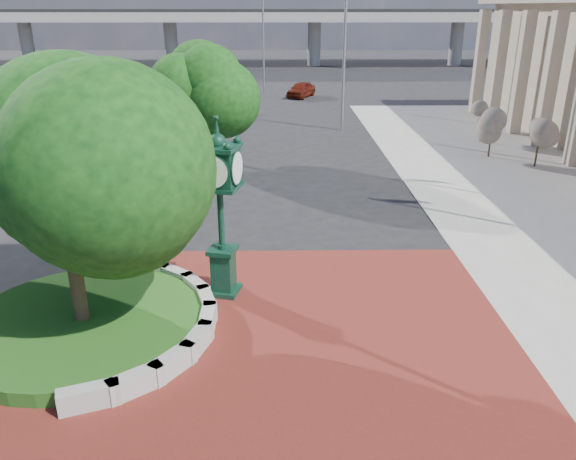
# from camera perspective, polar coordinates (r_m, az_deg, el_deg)

# --- Properties ---
(ground) EXTENTS (200.00, 200.00, 0.00)m
(ground) POSITION_cam_1_polar(r_m,az_deg,el_deg) (14.80, -1.05, -10.10)
(ground) COLOR black
(ground) RESTS_ON ground
(plaza) EXTENTS (12.00, 12.00, 0.04)m
(plaza) POSITION_cam_1_polar(r_m,az_deg,el_deg) (13.95, -1.06, -12.20)
(plaza) COLOR maroon
(plaza) RESTS_ON ground
(planter_wall) EXTENTS (2.96, 6.77, 0.54)m
(planter_wall) POSITION_cam_1_polar(r_m,az_deg,el_deg) (14.92, -11.65, -9.10)
(planter_wall) COLOR #9E9B93
(planter_wall) RESTS_ON ground
(grass_bed) EXTENTS (6.10, 6.10, 0.40)m
(grass_bed) POSITION_cam_1_polar(r_m,az_deg,el_deg) (15.55, -20.06, -9.02)
(grass_bed) COLOR #174413
(grass_bed) RESTS_ON ground
(overpass) EXTENTS (90.00, 12.00, 7.50)m
(overpass) POSITION_cam_1_polar(r_m,az_deg,el_deg) (82.58, -1.15, 20.89)
(overpass) COLOR #9E9B93
(overpass) RESTS_ON ground
(tree_planter) EXTENTS (5.20, 5.20, 6.33)m
(tree_planter) POSITION_cam_1_polar(r_m,az_deg,el_deg) (14.16, -21.88, 3.38)
(tree_planter) COLOR #38281C
(tree_planter) RESTS_ON ground
(tree_street) EXTENTS (4.40, 4.40, 5.45)m
(tree_street) POSITION_cam_1_polar(r_m,az_deg,el_deg) (31.18, -8.60, 13.10)
(tree_street) COLOR #38281C
(tree_street) RESTS_ON ground
(post_clock) EXTENTS (1.25, 1.25, 5.11)m
(post_clock) POSITION_cam_1_polar(r_m,az_deg,el_deg) (15.52, -6.90, 2.79)
(post_clock) COLOR black
(post_clock) RESTS_ON ground
(parked_car) EXTENTS (3.14, 4.38, 1.38)m
(parked_car) POSITION_cam_1_polar(r_m,az_deg,el_deg) (53.23, 1.35, 14.08)
(parked_car) COLOR #5A180C
(parked_car) RESTS_ON ground
(street_lamp_near) EXTENTS (2.33, 0.58, 10.40)m
(street_lamp_near) POSITION_cam_1_polar(r_m,az_deg,el_deg) (38.11, 6.18, 19.07)
(street_lamp_near) COLOR slate
(street_lamp_near) RESTS_ON ground
(street_lamp_far) EXTENTS (1.94, 0.65, 8.77)m
(street_lamp_far) POSITION_cam_1_polar(r_m,az_deg,el_deg) (53.03, -2.29, 18.87)
(street_lamp_far) COLOR slate
(street_lamp_far) RESTS_ON ground
(shrub_near) EXTENTS (1.20, 1.20, 2.20)m
(shrub_near) POSITION_cam_1_polar(r_m,az_deg,el_deg) (31.86, 24.18, 8.63)
(shrub_near) COLOR #38281C
(shrub_near) RESTS_ON ground
(shrub_mid) EXTENTS (1.20, 1.20, 2.20)m
(shrub_mid) POSITION_cam_1_polar(r_m,az_deg,el_deg) (33.06, 20.01, 9.64)
(shrub_mid) COLOR #38281C
(shrub_mid) RESTS_ON ground
(shrub_far) EXTENTS (1.20, 1.20, 2.20)m
(shrub_far) POSITION_cam_1_polar(r_m,az_deg,el_deg) (36.78, 19.22, 10.85)
(shrub_far) COLOR #38281C
(shrub_far) RESTS_ON ground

